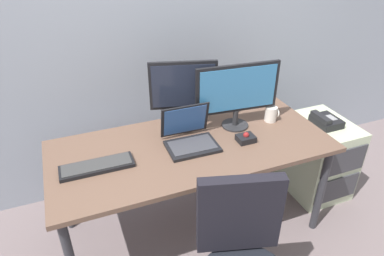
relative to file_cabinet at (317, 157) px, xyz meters
The scene contains 11 objects.
ground_plane 1.12m from the file_cabinet, behind, with size 8.00×8.00×0.00m, color slate.
back_wall 1.69m from the file_cabinet, 147.29° to the left, with size 6.00×0.10×2.80m, color #929AA7.
desk 1.14m from the file_cabinet, behind, with size 1.74×0.77×0.71m.
file_cabinet is the anchor object (origin of this frame).
desk_phone 0.34m from the file_cabinet, 116.78° to the right, with size 0.17×0.20×0.09m.
monitor_main 0.98m from the file_cabinet, behind, with size 0.56×0.18×0.44m.
monitor_side 1.26m from the file_cabinet, behind, with size 0.42×0.18×0.46m.
keyboard 1.72m from the file_cabinet, behind, with size 0.41×0.14×0.03m.
laptop 1.19m from the file_cabinet, behind, with size 0.32×0.28×0.24m.
trackball_mouse 0.88m from the file_cabinet, behind, with size 0.11×0.09×0.07m.
coffee_mug 0.65m from the file_cabinet, behind, with size 0.09×0.08×0.11m.
Camera 1 is at (-0.67, -1.68, 1.90)m, focal length 32.44 mm.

